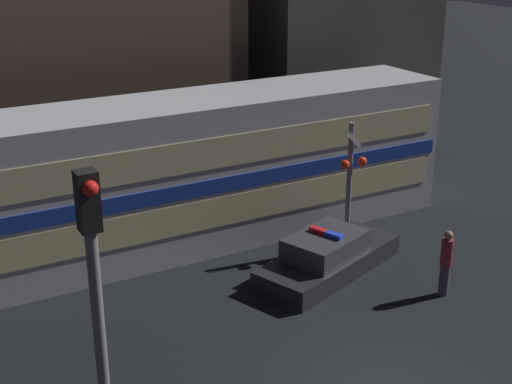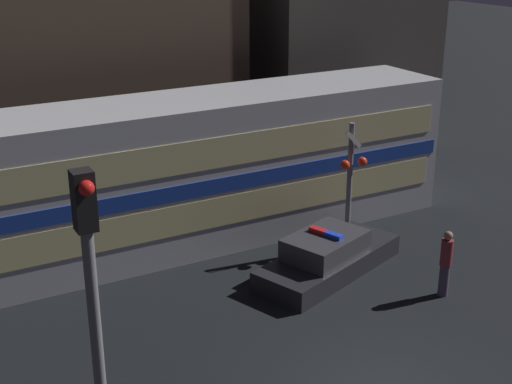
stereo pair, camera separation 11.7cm
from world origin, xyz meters
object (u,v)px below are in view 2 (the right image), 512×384
at_px(train, 187,173).
at_px(crossing_signal_near, 351,179).
at_px(traffic_light_corner, 94,316).
at_px(pedestrian, 446,263).
at_px(police_car, 328,257).

bearing_deg(train, crossing_signal_near, -34.65).
relative_size(crossing_signal_near, traffic_light_corner, 0.66).
xyz_separation_m(train, traffic_light_corner, (-5.42, -8.85, 1.29)).
bearing_deg(pedestrian, traffic_light_corner, -165.20).
relative_size(train, traffic_light_corner, 2.88).
bearing_deg(police_car, crossing_signal_near, 16.54).
distance_m(pedestrian, traffic_light_corner, 10.39).
distance_m(train, crossing_signal_near, 4.74).
height_order(police_car, pedestrian, pedestrian).
height_order(train, pedestrian, train).
height_order(crossing_signal_near, traffic_light_corner, traffic_light_corner).
bearing_deg(crossing_signal_near, pedestrian, -83.43).
xyz_separation_m(pedestrian, traffic_light_corner, (-9.73, -2.57, 2.56)).
bearing_deg(police_car, pedestrian, -73.02).
bearing_deg(crossing_signal_near, police_car, -143.83).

